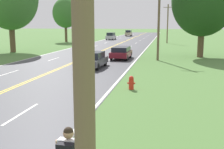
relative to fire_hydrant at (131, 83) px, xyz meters
name	(u,v)px	position (x,y,z in m)	size (l,w,h in m)	color
fire_hydrant	(131,83)	(0.00, 0.00, 0.00)	(0.46, 0.30, 0.81)	red
utility_pole_foreground	(83,3)	(1.14, -13.24, 3.65)	(1.80, 0.24, 7.81)	brown
utility_pole_midground	(159,22)	(1.06, 13.76, 3.54)	(1.80, 0.24, 7.61)	brown
utility_pole_far	(168,23)	(1.93, 40.77, 3.51)	(1.80, 0.24, 7.53)	brown
tree_left_verge	(203,1)	(5.77, 17.53, 5.95)	(6.97, 6.97, 10.39)	brown
tree_mid_treeline	(65,13)	(-19.06, 40.64, 5.56)	(5.35, 5.35, 9.07)	brown
car_dark_grey_sedan_nearest	(92,60)	(-4.42, 7.54, 0.31)	(2.07, 4.14, 1.39)	black
car_maroon_hatchback_approaching	(121,52)	(-2.91, 14.11, 0.33)	(1.93, 4.23, 1.34)	black
car_silver_van_mid_near	(111,36)	(-11.33, 50.30, 0.47)	(1.88, 3.98, 1.70)	black
car_champagne_suv_mid_far	(129,33)	(-9.83, 70.52, 0.55)	(1.73, 4.74, 1.81)	black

